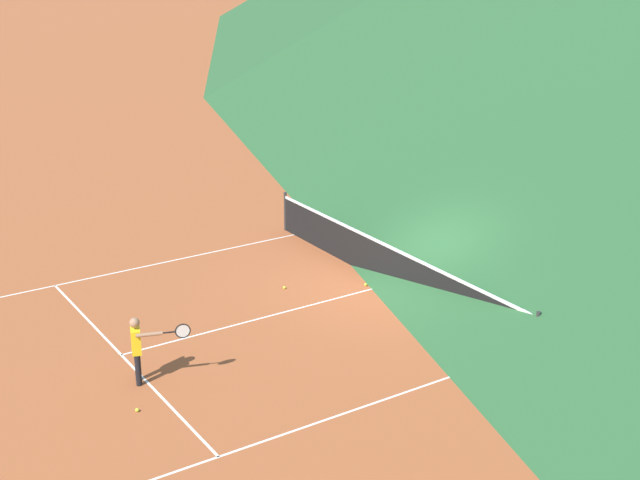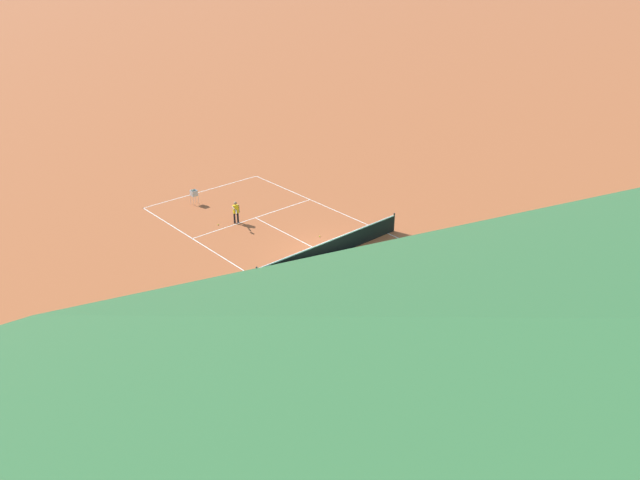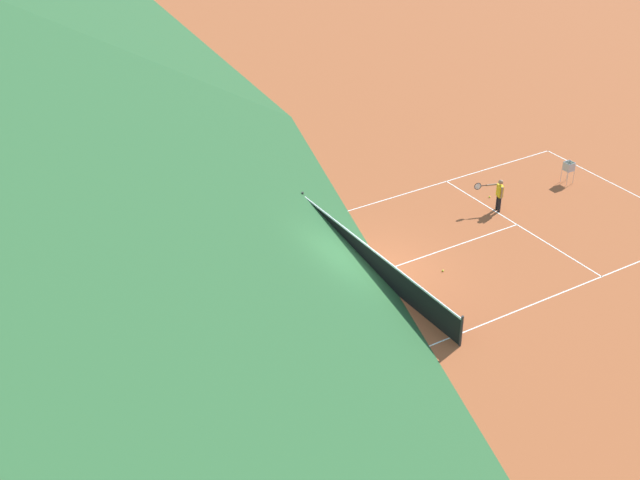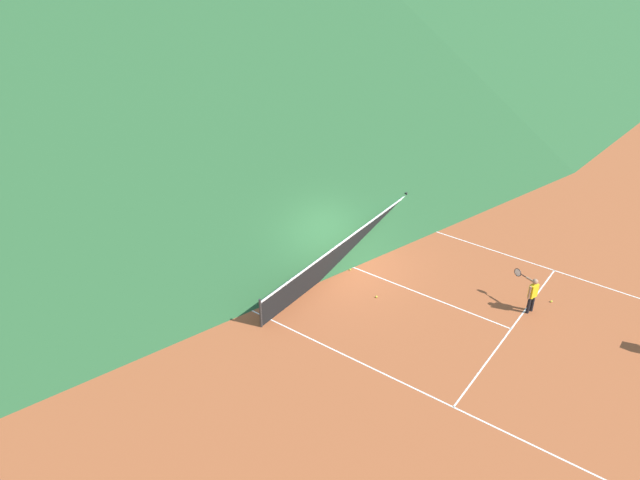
{
  "view_description": "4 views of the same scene",
  "coord_description": "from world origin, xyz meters",
  "px_view_note": "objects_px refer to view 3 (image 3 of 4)",
  "views": [
    {
      "loc": [
        14.9,
        -11.54,
        7.86
      ],
      "look_at": [
        0.07,
        -1.9,
        1.49
      ],
      "focal_mm": 50.0,
      "sensor_mm": 36.0,
      "label": 1
    },
    {
      "loc": [
        18.66,
        20.24,
        14.34
      ],
      "look_at": [
        1.05,
        0.33,
        1.39
      ],
      "focal_mm": 35.0,
      "sensor_mm": 36.0,
      "label": 2
    },
    {
      "loc": [
        -20.29,
        14.53,
        16.07
      ],
      "look_at": [
        1.3,
        1.25,
        1.06
      ],
      "focal_mm": 50.0,
      "sensor_mm": 36.0,
      "label": 3
    },
    {
      "loc": [
        -15.93,
        -10.63,
        12.4
      ],
      "look_at": [
        -0.73,
        0.51,
        1.17
      ],
      "focal_mm": 35.0,
      "sensor_mm": 36.0,
      "label": 4
    }
  ],
  "objects_px": {
    "ball_hopper": "(569,168)",
    "tennis_ball_by_net_left": "(490,197)",
    "tennis_ball_by_net_right": "(241,384)",
    "tennis_ball_near_corner": "(159,350)",
    "player_near_service": "(214,266)",
    "tennis_ball_service_box": "(443,271)",
    "player_near_baseline": "(498,193)",
    "tennis_ball_far_corner": "(388,273)",
    "tennis_ball_alley_right": "(213,238)",
    "tennis_net": "(373,262)",
    "courtside_bench": "(248,196)",
    "tennis_ball_mid_court": "(179,280)",
    "tennis_ball_alley_left": "(22,337)"
  },
  "relations": [
    {
      "from": "courtside_bench",
      "to": "tennis_ball_by_net_right",
      "type": "bearing_deg",
      "value": 151.24
    },
    {
      "from": "player_near_baseline",
      "to": "tennis_ball_service_box",
      "type": "bearing_deg",
      "value": 117.79
    },
    {
      "from": "tennis_ball_by_net_left",
      "to": "player_near_service",
      "type": "bearing_deg",
      "value": 89.9
    },
    {
      "from": "tennis_ball_alley_left",
      "to": "player_near_service",
      "type": "bearing_deg",
      "value": -94.09
    },
    {
      "from": "tennis_ball_by_net_right",
      "to": "tennis_ball_alley_right",
      "type": "xyz_separation_m",
      "value": [
        7.62,
        -2.8,
        0.0
      ]
    },
    {
      "from": "tennis_ball_far_corner",
      "to": "tennis_ball_service_box",
      "type": "distance_m",
      "value": 1.85
    },
    {
      "from": "tennis_ball_far_corner",
      "to": "courtside_bench",
      "type": "relative_size",
      "value": 0.04
    },
    {
      "from": "tennis_ball_alley_left",
      "to": "tennis_ball_by_net_right",
      "type": "xyz_separation_m",
      "value": [
        -5.35,
        -4.58,
        0.0
      ]
    },
    {
      "from": "player_near_baseline",
      "to": "ball_hopper",
      "type": "relative_size",
      "value": 1.44
    },
    {
      "from": "tennis_ball_near_corner",
      "to": "tennis_ball_service_box",
      "type": "distance_m",
      "value": 9.82
    },
    {
      "from": "tennis_ball_alley_right",
      "to": "tennis_net",
      "type": "bearing_deg",
      "value": -144.1
    },
    {
      "from": "player_near_baseline",
      "to": "tennis_ball_mid_court",
      "type": "bearing_deg",
      "value": 81.61
    },
    {
      "from": "player_near_service",
      "to": "ball_hopper",
      "type": "xyz_separation_m",
      "value": [
        -0.65,
        -15.14,
        -0.09
      ]
    },
    {
      "from": "tennis_ball_alley_right",
      "to": "tennis_ball_by_net_left",
      "type": "distance_m",
      "value": 10.82
    },
    {
      "from": "tennis_net",
      "to": "player_near_baseline",
      "type": "bearing_deg",
      "value": -79.35
    },
    {
      "from": "ball_hopper",
      "to": "tennis_ball_alley_left",
      "type": "bearing_deg",
      "value": 87.07
    },
    {
      "from": "player_near_service",
      "to": "tennis_ball_by_net_left",
      "type": "relative_size",
      "value": 19.56
    },
    {
      "from": "tennis_ball_alley_right",
      "to": "tennis_ball_service_box",
      "type": "distance_m",
      "value": 8.19
    },
    {
      "from": "player_near_baseline",
      "to": "player_near_service",
      "type": "bearing_deg",
      "value": 85.23
    },
    {
      "from": "tennis_net",
      "to": "tennis_ball_by_net_right",
      "type": "relative_size",
      "value": 139.09
    },
    {
      "from": "tennis_ball_near_corner",
      "to": "ball_hopper",
      "type": "bearing_deg",
      "value": -84.74
    },
    {
      "from": "tennis_net",
      "to": "tennis_ball_alley_left",
      "type": "xyz_separation_m",
      "value": [
        2.6,
        10.91,
        -0.47
      ]
    },
    {
      "from": "tennis_ball_far_corner",
      "to": "tennis_ball_by_net_left",
      "type": "xyz_separation_m",
      "value": [
        2.36,
        -6.48,
        0.0
      ]
    },
    {
      "from": "player_near_baseline",
      "to": "tennis_ball_alley_left",
      "type": "relative_size",
      "value": 19.36
    },
    {
      "from": "tennis_ball_mid_court",
      "to": "tennis_ball_alley_right",
      "type": "xyz_separation_m",
      "value": [
        1.86,
        -2.14,
        0.0
      ]
    },
    {
      "from": "tennis_ball_service_box",
      "to": "courtside_bench",
      "type": "height_order",
      "value": "courtside_bench"
    },
    {
      "from": "player_near_baseline",
      "to": "player_near_service",
      "type": "xyz_separation_m",
      "value": [
        0.94,
        11.23,
        0.01
      ]
    },
    {
      "from": "tennis_ball_alley_left",
      "to": "courtside_bench",
      "type": "relative_size",
      "value": 0.04
    },
    {
      "from": "tennis_ball_mid_court",
      "to": "tennis_net",
      "type": "bearing_deg",
      "value": -118.0
    },
    {
      "from": "tennis_ball_alley_left",
      "to": "ball_hopper",
      "type": "relative_size",
      "value": 0.07
    },
    {
      "from": "tennis_ball_by_net_left",
      "to": "tennis_ball_service_box",
      "type": "xyz_separation_m",
      "value": [
        -3.22,
        4.84,
        0.0
      ]
    },
    {
      "from": "player_near_baseline",
      "to": "tennis_ball_alley_right",
      "type": "bearing_deg",
      "value": 69.98
    },
    {
      "from": "player_near_baseline",
      "to": "tennis_ball_service_box",
      "type": "relative_size",
      "value": 19.36
    },
    {
      "from": "player_near_service",
      "to": "tennis_ball_by_net_left",
      "type": "height_order",
      "value": "player_near_service"
    },
    {
      "from": "ball_hopper",
      "to": "tennis_ball_mid_court",
      "type": "bearing_deg",
      "value": 84.65
    },
    {
      "from": "tennis_ball_far_corner",
      "to": "tennis_ball_by_net_right",
      "type": "distance_m",
      "value": 7.24
    },
    {
      "from": "player_near_service",
      "to": "tennis_ball_mid_court",
      "type": "xyz_separation_m",
      "value": [
        0.85,
        0.92,
        -0.72
      ]
    },
    {
      "from": "ball_hopper",
      "to": "tennis_ball_by_net_left",
      "type": "bearing_deg",
      "value": 79.68
    },
    {
      "from": "tennis_net",
      "to": "courtside_bench",
      "type": "xyz_separation_m",
      "value": [
        6.34,
        1.33,
        -0.05
      ]
    },
    {
      "from": "tennis_ball_near_corner",
      "to": "tennis_ball_alley_right",
      "type": "bearing_deg",
      "value": -39.57
    },
    {
      "from": "player_near_baseline",
      "to": "tennis_ball_near_corner",
      "type": "relative_size",
      "value": 19.36
    },
    {
      "from": "tennis_ball_near_corner",
      "to": "tennis_ball_by_net_left",
      "type": "distance_m",
      "value": 14.79
    },
    {
      "from": "courtside_bench",
      "to": "player_near_service",
      "type": "bearing_deg",
      "value": 140.85
    },
    {
      "from": "player_near_baseline",
      "to": "tennis_ball_near_corner",
      "type": "height_order",
      "value": "player_near_baseline"
    },
    {
      "from": "tennis_ball_mid_court",
      "to": "tennis_ball_service_box",
      "type": "xyz_separation_m",
      "value": [
        -4.1,
        -7.77,
        0.0
      ]
    },
    {
      "from": "tennis_net",
      "to": "tennis_ball_far_corner",
      "type": "distance_m",
      "value": 0.7
    },
    {
      "from": "tennis_net",
      "to": "tennis_ball_far_corner",
      "type": "xyz_separation_m",
      "value": [
        -0.23,
        -0.47,
        -0.47
      ]
    },
    {
      "from": "tennis_net",
      "to": "tennis_ball_near_corner",
      "type": "distance_m",
      "value": 7.69
    },
    {
      "from": "player_near_service",
      "to": "tennis_ball_service_box",
      "type": "height_order",
      "value": "player_near_service"
    },
    {
      "from": "tennis_ball_by_net_right",
      "to": "tennis_ball_by_net_left",
      "type": "distance_m",
      "value": 14.14
    }
  ]
}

